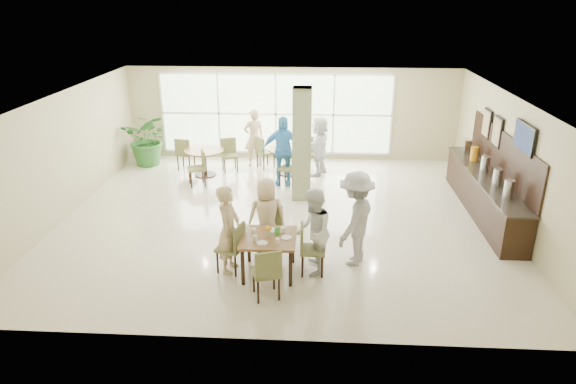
# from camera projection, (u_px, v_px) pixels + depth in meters

# --- Properties ---
(ground) EXTENTS (10.00, 10.00, 0.00)m
(ground) POSITION_uv_depth(u_px,v_px,m) (282.00, 217.00, 11.93)
(ground) COLOR beige
(ground) RESTS_ON ground
(room_shell) EXTENTS (10.00, 10.00, 10.00)m
(room_shell) POSITION_uv_depth(u_px,v_px,m) (282.00, 146.00, 11.30)
(room_shell) COLOR white
(room_shell) RESTS_ON ground
(window_bank) EXTENTS (7.00, 0.04, 7.00)m
(window_bank) POSITION_uv_depth(u_px,v_px,m) (276.00, 114.00, 15.58)
(window_bank) COLOR silver
(window_bank) RESTS_ON ground
(column) EXTENTS (0.45, 0.45, 2.80)m
(column) POSITION_uv_depth(u_px,v_px,m) (302.00, 145.00, 12.50)
(column) COLOR #76835B
(column) RESTS_ON ground
(main_table) EXTENTS (1.00, 1.00, 0.75)m
(main_table) POSITION_uv_depth(u_px,v_px,m) (269.00, 241.00, 9.32)
(main_table) COLOR brown
(main_table) RESTS_ON ground
(round_table_left) EXTENTS (1.10, 1.10, 0.75)m
(round_table_left) POSITION_uv_depth(u_px,v_px,m) (204.00, 156.00, 14.41)
(round_table_left) COLOR brown
(round_table_left) RESTS_ON ground
(round_table_right) EXTENTS (1.16, 1.16, 0.75)m
(round_table_right) POSITION_uv_depth(u_px,v_px,m) (288.00, 154.00, 14.53)
(round_table_right) COLOR brown
(round_table_right) RESTS_ON ground
(chairs_main_table) EXTENTS (2.03, 2.12, 0.95)m
(chairs_main_table) POSITION_uv_depth(u_px,v_px,m) (270.00, 249.00, 9.43)
(chairs_main_table) COLOR olive
(chairs_main_table) RESTS_ON ground
(chairs_table_left) EXTENTS (1.87, 1.89, 0.95)m
(chairs_table_left) POSITION_uv_depth(u_px,v_px,m) (204.00, 159.00, 14.47)
(chairs_table_left) COLOR olive
(chairs_table_left) RESTS_ON ground
(chairs_table_right) EXTENTS (1.99, 2.01, 0.95)m
(chairs_table_right) POSITION_uv_depth(u_px,v_px,m) (289.00, 158.00, 14.55)
(chairs_table_right) COLOR olive
(chairs_table_right) RESTS_ON ground
(tabletop_clutter) EXTENTS (0.75, 0.73, 0.21)m
(tabletop_clutter) POSITION_uv_depth(u_px,v_px,m) (270.00, 234.00, 9.26)
(tabletop_clutter) COLOR white
(tabletop_clutter) RESTS_ON main_table
(buffet_counter) EXTENTS (0.64, 4.70, 1.95)m
(buffet_counter) POSITION_uv_depth(u_px,v_px,m) (485.00, 191.00, 11.94)
(buffet_counter) COLOR black
(buffet_counter) RESTS_ON ground
(wall_tv) EXTENTS (0.06, 1.00, 0.58)m
(wall_tv) POSITION_uv_depth(u_px,v_px,m) (524.00, 138.00, 10.31)
(wall_tv) COLOR black
(wall_tv) RESTS_ON ground
(framed_art_a) EXTENTS (0.05, 0.55, 0.70)m
(framed_art_a) POSITION_uv_depth(u_px,v_px,m) (497.00, 132.00, 11.91)
(framed_art_a) COLOR black
(framed_art_a) RESTS_ON ground
(framed_art_b) EXTENTS (0.05, 0.55, 0.70)m
(framed_art_b) POSITION_uv_depth(u_px,v_px,m) (487.00, 123.00, 12.65)
(framed_art_b) COLOR black
(framed_art_b) RESTS_ON ground
(potted_plant) EXTENTS (1.43, 1.43, 1.58)m
(potted_plant) POSITION_uv_depth(u_px,v_px,m) (148.00, 139.00, 15.24)
(potted_plant) COLOR #2C6428
(potted_plant) RESTS_ON ground
(teen_left) EXTENTS (0.49, 0.67, 1.68)m
(teen_left) POSITION_uv_depth(u_px,v_px,m) (229.00, 229.00, 9.37)
(teen_left) COLOR #CCAF88
(teen_left) RESTS_ON ground
(teen_far) EXTENTS (0.85, 0.62, 1.56)m
(teen_far) POSITION_uv_depth(u_px,v_px,m) (267.00, 216.00, 10.08)
(teen_far) COLOR #CCAF88
(teen_far) RESTS_ON ground
(teen_right) EXTENTS (0.63, 0.80, 1.64)m
(teen_right) POSITION_uv_depth(u_px,v_px,m) (313.00, 232.00, 9.32)
(teen_right) COLOR white
(teen_right) RESTS_ON ground
(teen_standing) EXTENTS (1.13, 1.37, 1.85)m
(teen_standing) POSITION_uv_depth(u_px,v_px,m) (356.00, 219.00, 9.61)
(teen_standing) COLOR #A3A3A5
(teen_standing) RESTS_ON ground
(adult_a) EXTENTS (1.10, 0.63, 1.87)m
(adult_a) POSITION_uv_depth(u_px,v_px,m) (282.00, 151.00, 13.63)
(adult_a) COLOR #4595D1
(adult_a) RESTS_ON ground
(adult_b) EXTENTS (1.20, 1.68, 1.67)m
(adult_b) POSITION_uv_depth(u_px,v_px,m) (319.00, 146.00, 14.41)
(adult_b) COLOR white
(adult_b) RESTS_ON ground
(adult_standing) EXTENTS (0.74, 0.63, 1.72)m
(adult_standing) POSITION_uv_depth(u_px,v_px,m) (254.00, 138.00, 15.11)
(adult_standing) COLOR #CCAF88
(adult_standing) RESTS_ON ground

